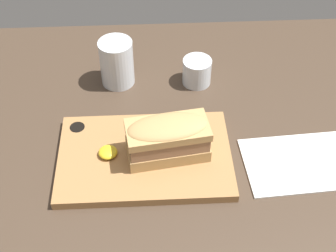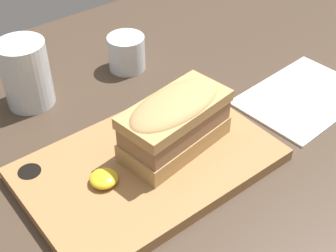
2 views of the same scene
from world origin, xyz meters
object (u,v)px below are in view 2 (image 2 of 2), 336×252
Objects in this scene: serving_board at (148,164)px; wine_glass at (127,54)px; napkin at (303,97)px; sandwich at (175,121)px; water_glass at (27,78)px.

wine_glass reaches higher than serving_board.
sandwich is at bearing 174.51° from napkin.
sandwich is 27.31cm from napkin.
serving_board is 1.55× the size of napkin.
water_glass reaches higher than napkin.
sandwich reaches higher than serving_board.
napkin is at bearing -5.49° from sandwich.
wine_glass is 0.30× the size of napkin.
sandwich is 2.49× the size of wine_glass.
water_glass reaches higher than wine_glass.
sandwich is at bearing -108.66° from wine_glass.
wine_glass is at bearing 124.29° from napkin.
serving_board is 26.25cm from water_glass.
sandwich is 0.75× the size of napkin.
napkin is (26.42, -2.54, -6.45)cm from sandwich.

